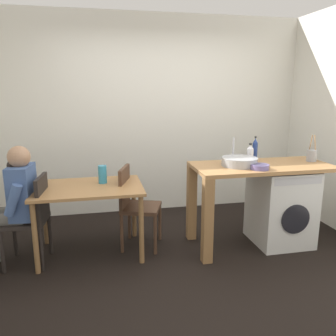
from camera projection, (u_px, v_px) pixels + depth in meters
The scene contains 16 objects.
ground_plane at pixel (182, 266), 3.42m from camera, with size 5.46×5.46×0.00m, color black.
wall_back at pixel (152, 116), 4.78m from camera, with size 4.60×0.10×2.70m, color silver.
dining_table at pixel (89, 195), 3.55m from camera, with size 1.10×0.76×0.74m.
chair_person_seat at pixel (33, 215), 3.37m from camera, with size 0.44×0.44×0.90m.
chair_opposite at pixel (134, 202), 3.75m from camera, with size 0.51×0.51×0.90m.
seated_person at pixel (14, 200), 3.32m from camera, with size 0.52×0.53×1.20m.
kitchen_counter at pixel (243, 180), 3.70m from camera, with size 1.50×0.68×0.92m.
washing_machine at pixel (281, 206), 3.87m from camera, with size 0.60×0.61×0.86m.
sink_basin at pixel (239, 162), 3.64m from camera, with size 0.38×0.38×0.09m, color #9EA0A5.
tap at pixel (233, 150), 3.80m from camera, with size 0.02×0.02×0.28m, color #B2B2B7.
bottle_tall_green at pixel (250, 154), 3.82m from camera, with size 0.07×0.07×0.21m.
bottle_squat_brown at pixel (255, 149), 3.93m from camera, with size 0.06×0.06×0.27m.
mixing_bowl at pixel (260, 167), 3.49m from camera, with size 0.19×0.19×0.05m.
utensil_crock at pixel (312, 155), 3.87m from camera, with size 0.11×0.11×0.30m.
vase at pixel (102, 174), 3.63m from camera, with size 0.09×0.09×0.19m, color teal.
scissors at pixel (262, 166), 3.60m from camera, with size 0.15×0.06×0.01m.
Camera 1 is at (-0.78, -3.01, 1.72)m, focal length 36.67 mm.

